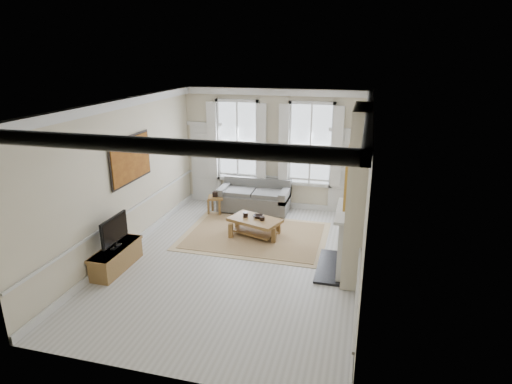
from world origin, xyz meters
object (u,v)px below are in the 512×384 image
(sofa, at_px, (255,198))
(coffee_table, at_px, (255,222))
(side_table, at_px, (216,200))
(tv_stand, at_px, (117,258))

(sofa, bearing_deg, coffee_table, -75.15)
(coffee_table, bearing_deg, sofa, 124.15)
(side_table, relative_size, tv_stand, 0.37)
(coffee_table, height_order, tv_stand, tv_stand)
(coffee_table, bearing_deg, side_table, 158.89)
(side_table, xyz_separation_m, tv_stand, (-0.92, -3.57, -0.15))
(sofa, height_order, coffee_table, sofa)
(tv_stand, bearing_deg, side_table, 75.56)
(sofa, bearing_deg, tv_stand, -115.17)
(sofa, xyz_separation_m, coffee_table, (0.46, -1.74, 0.01))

